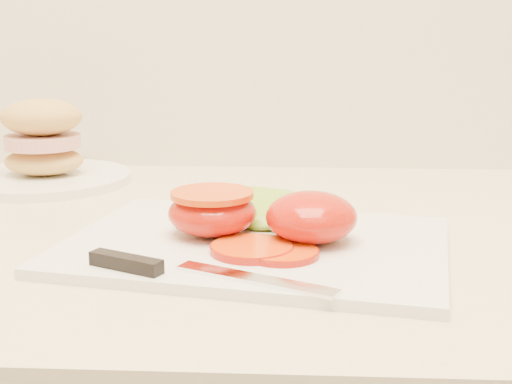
{
  "coord_description": "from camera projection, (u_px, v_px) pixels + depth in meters",
  "views": [
    {
      "loc": [
        -0.38,
        0.95,
        1.14
      ],
      "look_at": [
        -0.41,
        1.6,
        0.99
      ],
      "focal_mm": 50.0,
      "sensor_mm": 36.0,
      "label": 1
    }
  ],
  "objects": [
    {
      "name": "sandwich_plate",
      "position": [
        44.0,
        153.0,
        0.96
      ],
      "size": [
        0.23,
        0.23,
        0.11
      ],
      "rotation": [
        0.0,
        0.0,
        -0.1
      ],
      "color": "white",
      "rests_on": "counter"
    },
    {
      "name": "lettuce_leaf_1",
      "position": [
        301.0,
        211.0,
        0.74
      ],
      "size": [
        0.11,
        0.08,
        0.02
      ],
      "primitive_type": "ellipsoid",
      "rotation": [
        0.0,
        0.0,
        0.11
      ],
      "color": "#93BB31",
      "rests_on": "cutting_board"
    },
    {
      "name": "lettuce_leaf_0",
      "position": [
        259.0,
        208.0,
        0.74
      ],
      "size": [
        0.16,
        0.14,
        0.02
      ],
      "primitive_type": "ellipsoid",
      "rotation": [
        0.0,
        0.0,
        -0.43
      ],
      "color": "#93BB31",
      "rests_on": "cutting_board"
    },
    {
      "name": "tomato_half_cut",
      "position": [
        212.0,
        211.0,
        0.69
      ],
      "size": [
        0.09,
        0.09,
        0.04
      ],
      "color": "red",
      "rests_on": "cutting_board"
    },
    {
      "name": "tomato_slice_0",
      "position": [
        252.0,
        249.0,
        0.64
      ],
      "size": [
        0.07,
        0.07,
        0.01
      ],
      "primitive_type": "cylinder",
      "color": "#F65E0C",
      "rests_on": "cutting_board"
    },
    {
      "name": "tomato_slice_1",
      "position": [
        282.0,
        253.0,
        0.63
      ],
      "size": [
        0.06,
        0.06,
        0.01
      ],
      "primitive_type": "cylinder",
      "color": "#F65E0C",
      "rests_on": "cutting_board"
    },
    {
      "name": "cutting_board",
      "position": [
        255.0,
        246.0,
        0.68
      ],
      "size": [
        0.4,
        0.32,
        0.01
      ],
      "primitive_type": "cube",
      "rotation": [
        0.0,
        0.0,
        -0.19
      ],
      "color": "silver",
      "rests_on": "counter"
    },
    {
      "name": "tomato_half_dome",
      "position": [
        311.0,
        217.0,
        0.67
      ],
      "size": [
        0.09,
        0.09,
        0.05
      ],
      "primitive_type": "ellipsoid",
      "color": "red",
      "rests_on": "cutting_board"
    },
    {
      "name": "knife",
      "position": [
        176.0,
        269.0,
        0.58
      ],
      "size": [
        0.21,
        0.08,
        0.01
      ],
      "rotation": [
        0.0,
        0.0,
        -0.45
      ],
      "color": "silver",
      "rests_on": "cutting_board"
    }
  ]
}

